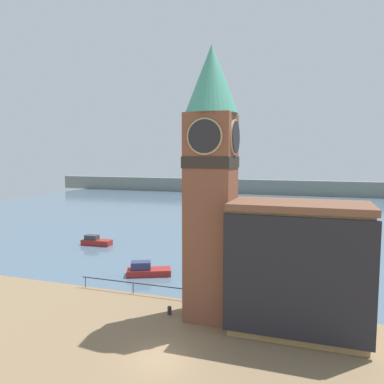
% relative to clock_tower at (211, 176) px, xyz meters
% --- Properties ---
extents(ground_plane, '(160.00, 160.00, 0.00)m').
position_rel_clock_tower_xyz_m(ground_plane, '(-1.42, -7.40, -11.67)').
color(ground_plane, '#846B4C').
extents(water, '(160.00, 120.00, 0.00)m').
position_rel_clock_tower_xyz_m(water, '(-1.42, 62.91, -11.67)').
color(water, slate).
rests_on(water, ground_plane).
extents(far_shoreline, '(180.00, 3.00, 5.00)m').
position_rel_clock_tower_xyz_m(far_shoreline, '(-1.42, 102.91, -9.17)').
color(far_shoreline, gray).
rests_on(far_shoreline, water).
extents(pier_railing, '(11.40, 0.08, 1.09)m').
position_rel_clock_tower_xyz_m(pier_railing, '(-8.55, 2.66, -10.71)').
color(pier_railing, '#232328').
rests_on(pier_railing, ground_plane).
extents(clock_tower, '(4.22, 4.22, 21.97)m').
position_rel_clock_tower_xyz_m(clock_tower, '(0.00, 0.00, 0.00)').
color(clock_tower, brown).
rests_on(clock_tower, ground_plane).
extents(pier_building, '(10.22, 5.57, 9.88)m').
position_rel_clock_tower_xyz_m(pier_building, '(6.91, -0.44, -6.70)').
color(pier_building, '#A88451').
rests_on(pier_building, ground_plane).
extents(boat_near, '(5.24, 3.73, 1.58)m').
position_rel_clock_tower_xyz_m(boat_near, '(-9.69, 8.12, -11.10)').
color(boat_near, maroon).
rests_on(boat_near, water).
extents(boat_far, '(4.55, 1.88, 1.50)m').
position_rel_clock_tower_xyz_m(boat_far, '(-23.10, 18.66, -11.11)').
color(boat_far, maroon).
rests_on(boat_far, water).
extents(mooring_bollard_near, '(0.35, 0.35, 0.76)m').
position_rel_clock_tower_xyz_m(mooring_bollard_near, '(-3.38, -0.73, -11.26)').
color(mooring_bollard_near, '#2D2D33').
rests_on(mooring_bollard_near, ground_plane).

